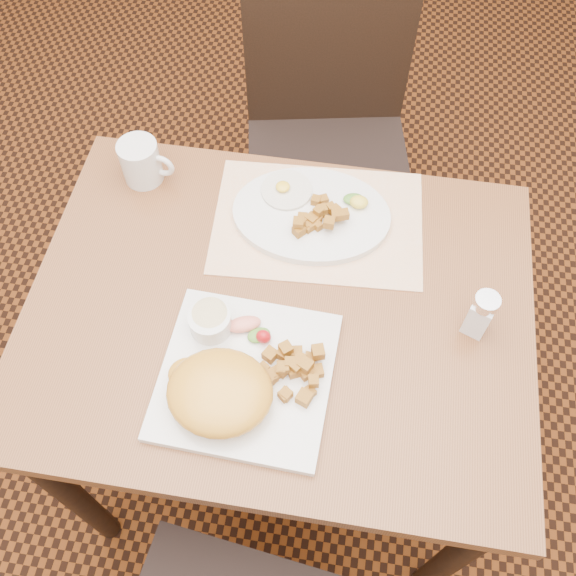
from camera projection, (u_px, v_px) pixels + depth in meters
The scene contains 15 objects.
ground at pixel (282, 440), 1.78m from camera, with size 8.00×8.00×0.00m, color black.
table at pixel (279, 334), 1.23m from camera, with size 0.90×0.70×0.75m.
chair_far at pixel (328, 126), 1.66m from camera, with size 0.49×0.50×0.97m.
placemat at pixel (318, 222), 1.24m from camera, with size 0.40×0.28×0.00m, color white.
plate_square at pixel (246, 376), 1.06m from camera, with size 0.28×0.28×0.02m, color silver.
plate_oval at pixel (311, 215), 1.23m from camera, with size 0.30×0.23×0.02m, color silver, non-canonical shape.
hollandaise_mound at pixel (219, 392), 1.01m from camera, with size 0.18×0.15×0.06m.
ramekin at pixel (210, 321), 1.08m from camera, with size 0.07×0.07×0.04m.
garnish_sq at pixel (251, 329), 1.09m from camera, with size 0.09×0.06×0.03m.
fried_egg at pixel (286, 190), 1.25m from camera, with size 0.10×0.10×0.02m.
garnish_ov at pixel (357, 201), 1.23m from camera, with size 0.05×0.04×0.02m.
salt_shaker at pixel (481, 314), 1.07m from camera, with size 0.05×0.05×0.10m.
coffee_mug at pixel (142, 162), 1.26m from camera, with size 0.11×0.08×0.09m.
home_fries_sq at pixel (292, 370), 1.04m from camera, with size 0.11×0.10×0.04m.
home_fries_ov at pixel (316, 218), 1.20m from camera, with size 0.10×0.11×0.03m.
Camera 1 is at (0.11, -0.56, 1.74)m, focal length 40.00 mm.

